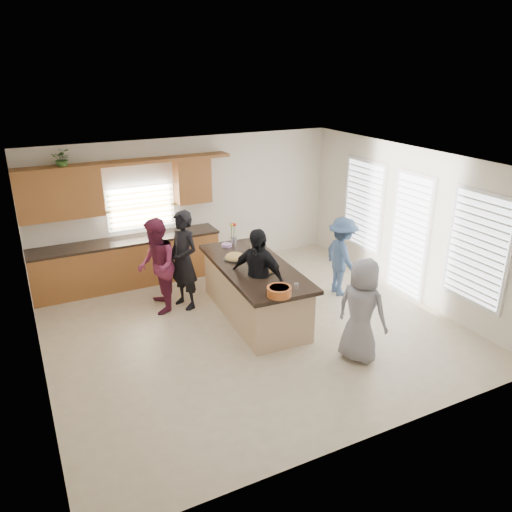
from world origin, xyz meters
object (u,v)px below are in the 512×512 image
woman_left_mid (157,266)px  woman_right_front (362,310)px  woman_left_back (184,260)px  island (254,292)px  woman_left_front (257,279)px  woman_right_back (342,257)px  salad_bowl (279,291)px

woman_left_mid → woman_right_front: bearing=48.5°
woman_left_back → woman_right_front: bearing=11.6°
island → woman_left_front: 0.58m
woman_left_back → woman_left_front: 1.51m
island → woman_right_back: size_ratio=1.81×
salad_bowl → woman_right_back: (2.07, 1.27, -0.26)m
woman_left_back → woman_right_front: size_ratio=1.12×
island → woman_right_back: woman_right_back is taller
woman_left_back → woman_right_back: 2.97m
woman_left_back → woman_left_mid: woman_left_back is taller
woman_left_front → woman_right_front: 1.81m
salad_bowl → woman_left_back: (-0.78, 2.10, -0.12)m
woman_left_front → woman_left_back: bearing=-176.9°
woman_left_front → woman_right_back: 2.06m
salad_bowl → woman_left_back: size_ratio=0.20×
woman_left_front → woman_right_front: size_ratio=1.08×
salad_bowl → woman_right_front: bearing=-36.0°
salad_bowl → woman_left_mid: (-1.25, 2.16, -0.17)m
woman_right_back → woman_left_mid: bearing=80.5°
salad_bowl → woman_right_back: bearing=31.6°
woman_right_back → woman_left_back: bearing=79.3°
woman_right_back → woman_right_front: size_ratio=0.95×
island → woman_left_mid: (-1.45, 0.94, 0.40)m
island → salad_bowl: 1.36m
woman_left_front → woman_left_mid: bearing=-165.7°
woman_right_front → woman_left_mid: bearing=13.4°
woman_left_back → woman_right_back: bearing=53.4°
woman_left_mid → woman_right_back: bearing=85.6°
woman_left_mid → woman_right_front: size_ratio=1.06×
woman_left_front → woman_right_back: bearing=71.8°
island → woman_right_back: bearing=4.9°
woman_right_back → salad_bowl: bearing=127.0°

